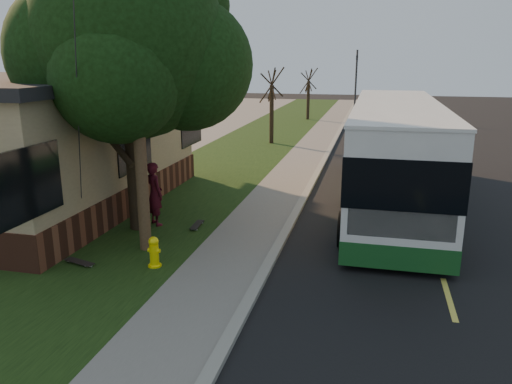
# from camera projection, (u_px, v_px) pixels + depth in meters

# --- Properties ---
(ground) EXTENTS (120.00, 120.00, 0.00)m
(ground) POSITION_uv_depth(u_px,v_px,m) (262.00, 280.00, 11.27)
(ground) COLOR black
(ground) RESTS_ON ground
(road) EXTENTS (8.00, 80.00, 0.01)m
(road) POSITION_uv_depth(u_px,v_px,m) (416.00, 184.00, 19.76)
(road) COLOR black
(road) RESTS_ON ground
(curb) EXTENTS (0.25, 80.00, 0.12)m
(curb) POSITION_uv_depth(u_px,v_px,m) (315.00, 177.00, 20.64)
(curb) COLOR gray
(curb) RESTS_ON ground
(sidewalk) EXTENTS (2.00, 80.00, 0.08)m
(sidewalk) POSITION_uv_depth(u_px,v_px,m) (291.00, 177.00, 20.87)
(sidewalk) COLOR slate
(sidewalk) RESTS_ON ground
(grass_verge) EXTENTS (5.00, 80.00, 0.07)m
(grass_verge) POSITION_uv_depth(u_px,v_px,m) (212.00, 172.00, 21.66)
(grass_verge) COLOR black
(grass_verge) RESTS_ON ground
(building_lot) EXTENTS (15.00, 80.00, 0.04)m
(building_lot) POSITION_uv_depth(u_px,v_px,m) (13.00, 162.00, 23.90)
(building_lot) COLOR slate
(building_lot) RESTS_ON ground
(fire_hydrant) EXTENTS (0.32, 0.32, 0.74)m
(fire_hydrant) POSITION_uv_depth(u_px,v_px,m) (154.00, 252.00, 11.74)
(fire_hydrant) COLOR yellow
(fire_hydrant) RESTS_ON grass_verge
(utility_pole) EXTENTS (2.86, 3.21, 9.07)m
(utility_pole) POSITION_uv_depth(u_px,v_px,m) (135.00, 67.00, 11.73)
(utility_pole) COLOR #473321
(utility_pole) RESTS_ON ground
(leafy_tree) EXTENTS (6.30, 6.00, 7.80)m
(leafy_tree) POSITION_uv_depth(u_px,v_px,m) (132.00, 46.00, 13.34)
(leafy_tree) COLOR black
(leafy_tree) RESTS_ON grass_verge
(bare_tree_near) EXTENTS (1.38, 1.21, 4.31)m
(bare_tree_near) POSITION_uv_depth(u_px,v_px,m) (272.00, 107.00, 28.40)
(bare_tree_near) COLOR black
(bare_tree_near) RESTS_ON grass_verge
(bare_tree_far) EXTENTS (1.38, 1.21, 4.03)m
(bare_tree_far) POSITION_uv_depth(u_px,v_px,m) (308.00, 95.00, 39.59)
(bare_tree_far) COLOR black
(bare_tree_far) RESTS_ON grass_verge
(traffic_signal) EXTENTS (0.18, 0.22, 5.50)m
(traffic_signal) POSITION_uv_depth(u_px,v_px,m) (356.00, 78.00, 42.27)
(traffic_signal) COLOR #2D2D30
(traffic_signal) RESTS_ON ground
(transit_bus) EXTENTS (2.93, 12.71, 3.44)m
(transit_bus) POSITION_uv_depth(u_px,v_px,m) (394.00, 150.00, 16.82)
(transit_bus) COLOR silver
(transit_bus) RESTS_ON ground
(skateboarder) EXTENTS (0.81, 0.78, 1.87)m
(skateboarder) POSITION_uv_depth(u_px,v_px,m) (155.00, 194.00, 14.57)
(skateboarder) COLOR #430D18
(skateboarder) RESTS_ON grass_verge
(skateboard_main) EXTENTS (0.26, 0.86, 0.08)m
(skateboard_main) POSITION_uv_depth(u_px,v_px,m) (197.00, 225.00, 14.57)
(skateboard_main) COLOR black
(skateboard_main) RESTS_ON grass_verge
(skateboard_spare) EXTENTS (0.87, 0.44, 0.08)m
(skateboard_spare) POSITION_uv_depth(u_px,v_px,m) (79.00, 262.00, 11.92)
(skateboard_spare) COLOR black
(skateboard_spare) RESTS_ON grass_verge
(dumpster) EXTENTS (1.56, 1.26, 1.34)m
(dumpster) POSITION_uv_depth(u_px,v_px,m) (88.00, 177.00, 17.91)
(dumpster) COLOR #13311B
(dumpster) RESTS_ON building_lot
(distant_car) EXTENTS (1.92, 4.09, 1.35)m
(distant_car) POSITION_uv_depth(u_px,v_px,m) (398.00, 123.00, 32.82)
(distant_car) COLOR black
(distant_car) RESTS_ON ground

